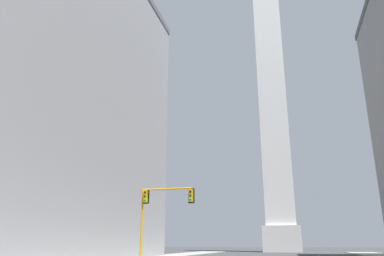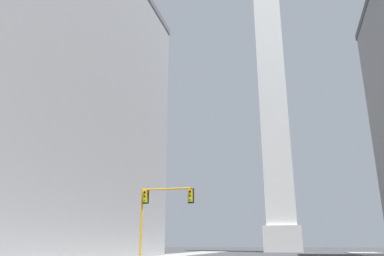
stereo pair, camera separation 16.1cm
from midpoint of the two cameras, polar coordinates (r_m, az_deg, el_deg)
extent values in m
cube|color=silver|center=(81.48, 13.54, -16.11)|extent=(7.51, 7.51, 5.09)
cube|color=white|center=(87.63, 12.12, 4.73)|extent=(6.01, 6.01, 57.42)
cylinder|color=orange|center=(34.99, -7.83, -14.37)|extent=(0.18, 0.18, 6.43)
cube|color=yellow|center=(35.09, -7.22, -10.28)|extent=(0.35, 0.35, 1.10)
cube|color=black|center=(35.26, -7.10, -10.32)|extent=(0.58, 0.05, 1.32)
sphere|color=#410907|center=(34.96, -7.32, -9.69)|extent=(0.22, 0.22, 0.22)
sphere|color=#483506|center=(34.92, -7.34, -10.24)|extent=(0.22, 0.22, 0.22)
sphere|color=green|center=(34.88, -7.36, -10.80)|extent=(0.22, 0.22, 0.22)
cylinder|color=orange|center=(34.49, -4.04, -9.25)|extent=(4.58, 0.14, 0.14)
sphere|color=orange|center=(35.28, -7.62, -9.32)|extent=(0.18, 0.18, 0.18)
cube|color=yellow|center=(33.75, -0.32, -10.26)|extent=(0.35, 0.35, 1.10)
cube|color=black|center=(33.92, -0.23, -10.29)|extent=(0.58, 0.05, 1.32)
sphere|color=#410907|center=(33.61, -0.41, -9.64)|extent=(0.22, 0.22, 0.22)
sphere|color=#483506|center=(33.57, -0.41, -10.22)|extent=(0.22, 0.22, 0.22)
sphere|color=green|center=(33.53, -0.41, -10.80)|extent=(0.22, 0.22, 0.22)
camera|label=1|loc=(0.08, -90.10, 0.03)|focal=35.00mm
camera|label=2|loc=(0.08, 89.90, -0.03)|focal=35.00mm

